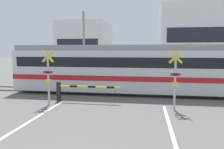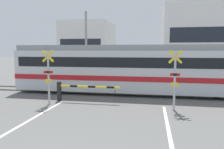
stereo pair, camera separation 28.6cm
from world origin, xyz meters
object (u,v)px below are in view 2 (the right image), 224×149
at_px(commuter_train, 136,68).
at_px(pedestrian, 119,70).
at_px(crossing_signal_left, 48,75).
at_px(crossing_signal_right, 175,77).
at_px(crossing_barrier_near, 74,89).
at_px(crossing_barrier_far, 152,78).

height_order(commuter_train, pedestrian, commuter_train).
height_order(crossing_signal_left, crossing_signal_right, same).
relative_size(crossing_signal_left, crossing_signal_right, 1.00).
xyz_separation_m(crossing_barrier_near, crossing_barrier_far, (4.40, 6.01, 0.00)).
relative_size(crossing_barrier_far, crossing_signal_right, 1.24).
bearing_deg(commuter_train, crossing_barrier_far, 69.21).
height_order(crossing_barrier_near, crossing_signal_left, crossing_signal_left).
bearing_deg(crossing_signal_left, crossing_barrier_near, 37.98).
bearing_deg(crossing_barrier_near, crossing_signal_left, -142.02).
xyz_separation_m(crossing_barrier_near, pedestrian, (1.27, 8.65, 0.32)).
height_order(commuter_train, crossing_signal_right, commuter_train).
xyz_separation_m(crossing_barrier_near, crossing_signal_left, (-1.12, -0.88, 0.92)).
distance_m(crossing_barrier_near, pedestrian, 8.75).
relative_size(crossing_barrier_near, crossing_signal_left, 1.24).
bearing_deg(crossing_barrier_far, commuter_train, -110.79).
bearing_deg(pedestrian, commuter_train, -69.89).
height_order(crossing_barrier_near, pedestrian, pedestrian).
relative_size(crossing_barrier_far, crossing_signal_left, 1.24).
height_order(commuter_train, crossing_barrier_near, commuter_train).
relative_size(commuter_train, crossing_barrier_near, 4.41).
relative_size(crossing_barrier_near, pedestrian, 2.06).
bearing_deg(crossing_barrier_near, commuter_train, 43.36).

